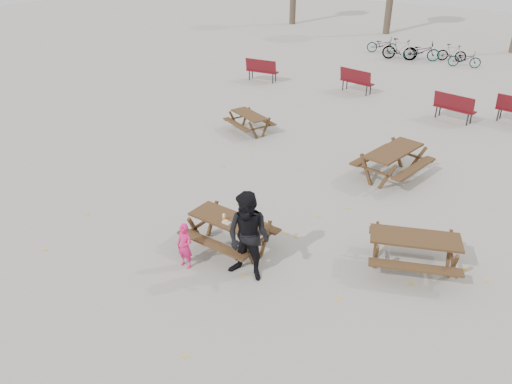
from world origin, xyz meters
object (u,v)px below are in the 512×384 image
Objects in this scene: picnic_table_far at (392,164)px; soda_bottle at (224,218)px; picnic_table_east at (413,253)px; picnic_table_north at (249,123)px; child at (185,246)px; adult at (249,237)px; food_tray at (226,223)px; main_picnic_table at (229,226)px.

soda_bottle is at bearing 172.70° from picnic_table_far.
picnic_table_north is (-7.41, 4.31, -0.06)m from picnic_table_east.
picnic_table_north is at bearing 93.51° from picnic_table_far.
child is 4.76m from picnic_table_east.
picnic_table_east is (3.90, 2.72, -0.12)m from child.
adult reaches higher than child.
child is at bearing -42.44° from picnic_table_north.
child is 0.52× the size of picnic_table_far.
soda_bottle reaches higher than picnic_table_east.
adult is (0.88, -0.39, 0.18)m from food_tray.
food_tray is 0.09× the size of adult.
adult reaches higher than soda_bottle.
soda_bottle is 1.04m from child.
picnic_table_far is at bearing 75.50° from food_tray.
child reaches higher than picnic_table_east.
picnic_table_far reaches higher than main_picnic_table.
picnic_table_far is (0.59, 6.07, -0.54)m from adult.
picnic_table_far is at bearing 94.18° from picnic_table_east.
picnic_table_far is at bearing 16.11° from picnic_table_north.
picnic_table_east is (3.61, 1.78, -0.46)m from soda_bottle.
food_tray is 0.09× the size of picnic_table_far.
child is at bearing -108.08° from main_picnic_table.
soda_bottle reaches higher than picnic_table_far.
main_picnic_table is at bearing -178.48° from picnic_table_east.
child is 7.86m from picnic_table_north.
soda_bottle reaches higher than main_picnic_table.
food_tray reaches higher than main_picnic_table.
picnic_table_far is (1.88, 6.57, -0.09)m from child.
child is 0.53× the size of adult.
main_picnic_table is 0.29m from soda_bottle.
picnic_table_east is 4.34m from picnic_table_far.
picnic_table_east is at bearing 26.26° from soda_bottle.
picnic_table_east is 8.57m from picnic_table_north.
picnic_table_far is (1.47, 5.68, -0.36)m from food_tray.
picnic_table_north is (-3.51, 7.03, -0.19)m from child.
main_picnic_table is at bearing -36.11° from picnic_table_north.
child is at bearing 172.47° from picnic_table_far.
food_tray is 0.17× the size of child.
picnic_table_far reaches higher than food_tray.
soda_bottle is (-0.05, -0.12, 0.26)m from main_picnic_table.
food_tray is at bearing 173.96° from picnic_table_far.
adult is at bearing -24.29° from soda_bottle.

